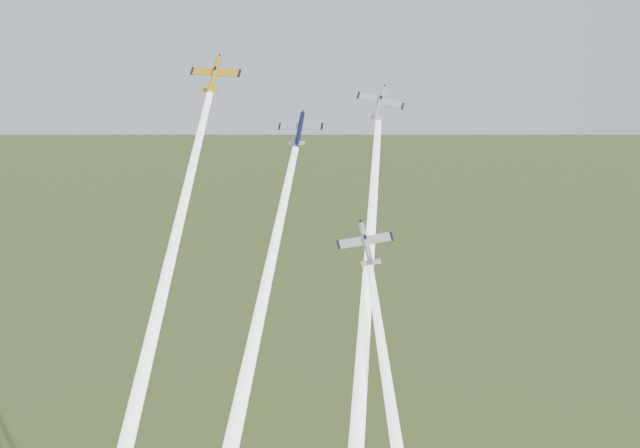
{
  "coord_description": "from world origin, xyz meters",
  "views": [
    {
      "loc": [
        -5.78,
        -113.49,
        116.95
      ],
      "look_at": [
        0.0,
        -6.0,
        92.0
      ],
      "focal_mm": 45.0,
      "sensor_mm": 36.0,
      "label": 1
    }
  ],
  "objects_px": {
    "plane_navy": "(300,129)",
    "plane_silver_right": "(380,103)",
    "plane_silver_low": "(366,244)",
    "plane_yellow": "(214,74)"
  },
  "relations": [
    {
      "from": "plane_navy",
      "to": "plane_silver_right",
      "type": "relative_size",
      "value": 0.96
    },
    {
      "from": "plane_navy",
      "to": "plane_silver_right",
      "type": "xyz_separation_m",
      "value": [
        11.89,
        2.6,
        3.45
      ]
    },
    {
      "from": "plane_silver_right",
      "to": "plane_silver_low",
      "type": "distance_m",
      "value": 24.23
    },
    {
      "from": "plane_yellow",
      "to": "plane_silver_right",
      "type": "relative_size",
      "value": 1.08
    },
    {
      "from": "plane_navy",
      "to": "plane_silver_low",
      "type": "relative_size",
      "value": 0.89
    },
    {
      "from": "plane_silver_right",
      "to": "plane_silver_low",
      "type": "xyz_separation_m",
      "value": [
        -3.64,
        -16.79,
        -17.09
      ]
    },
    {
      "from": "plane_yellow",
      "to": "plane_silver_low",
      "type": "height_order",
      "value": "plane_yellow"
    },
    {
      "from": "plane_yellow",
      "to": "plane_silver_low",
      "type": "xyz_separation_m",
      "value": [
        20.53,
        -17.26,
        -21.25
      ]
    },
    {
      "from": "plane_navy",
      "to": "plane_silver_low",
      "type": "distance_m",
      "value": 21.35
    },
    {
      "from": "plane_yellow",
      "to": "plane_silver_right",
      "type": "xyz_separation_m",
      "value": [
        24.17,
        -0.47,
        -4.15
      ]
    }
  ]
}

